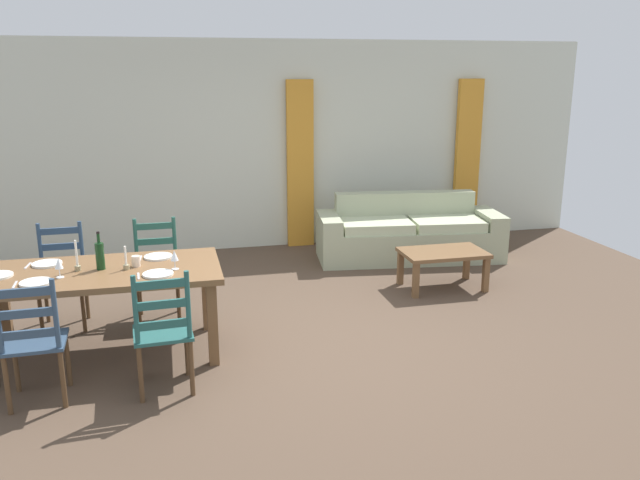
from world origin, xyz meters
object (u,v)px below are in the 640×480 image
(dining_table, at_px, (102,280))
(wine_glass_near_right, at_px, (174,256))
(dining_chair_near_left, at_px, (33,341))
(dining_chair_far_left, at_px, (62,276))
(dining_chair_near_right, at_px, (163,332))
(coffee_cup_primary, at_px, (136,261))
(wine_bottle, at_px, (100,255))
(couch, at_px, (408,235))
(dining_chair_far_right, at_px, (157,270))
(coffee_table, at_px, (443,257))
(wine_glass_near_left, at_px, (59,264))

(dining_table, distance_m, wine_glass_near_right, 0.63)
(dining_chair_near_left, height_order, wine_glass_near_right, dining_chair_near_left)
(dining_chair_far_left, bearing_deg, dining_chair_near_right, -59.83)
(wine_glass_near_right, bearing_deg, coffee_cup_primary, 153.14)
(dining_chair_near_left, xyz_separation_m, dining_chair_far_left, (-0.02, 1.51, 0.00))
(coffee_cup_primary, bearing_deg, wine_bottle, -177.34)
(couch, bearing_deg, dining_table, -148.25)
(dining_table, bearing_deg, couch, 31.75)
(dining_chair_near_right, xyz_separation_m, dining_chair_far_left, (-0.90, 1.55, 0.00))
(dining_chair_far_right, distance_m, coffee_cup_primary, 0.82)
(dining_chair_near_left, distance_m, coffee_table, 4.19)
(dining_chair_far_right, distance_m, coffee_table, 3.02)
(wine_glass_near_left, xyz_separation_m, wine_glass_near_right, (0.88, 0.01, 0.00))
(dining_chair_far_right, bearing_deg, coffee_cup_primary, -101.02)
(dining_chair_near_right, bearing_deg, wine_glass_near_left, 140.81)
(dining_chair_near_left, xyz_separation_m, wine_bottle, (0.41, 0.74, 0.39))
(dining_chair_far_right, relative_size, wine_glass_near_right, 5.96)
(dining_chair_near_right, bearing_deg, wine_bottle, 121.16)
(dining_table, xyz_separation_m, coffee_cup_primary, (0.27, 0.03, 0.13))
(dining_chair_near_left, bearing_deg, wine_bottle, 60.75)
(dining_chair_far_right, distance_m, wine_glass_near_left, 1.22)
(dining_chair_far_left, height_order, dining_chair_far_right, same)
(dining_chair_near_right, bearing_deg, dining_chair_near_left, 177.54)
(dining_chair_far_left, distance_m, wine_glass_near_right, 1.42)
(dining_chair_near_right, relative_size, couch, 0.41)
(dining_table, distance_m, wine_bottle, 0.21)
(dining_chair_near_right, bearing_deg, dining_chair_far_right, 91.89)
(dining_chair_far_left, bearing_deg, dining_chair_near_left, -89.43)
(dining_chair_near_left, xyz_separation_m, dining_chair_far_right, (0.83, 1.50, 0.00))
(wine_glass_near_left, bearing_deg, dining_chair_near_left, -101.85)
(dining_chair_near_right, height_order, wine_bottle, wine_bottle)
(dining_chair_near_right, bearing_deg, couch, 44.03)
(dining_chair_far_left, relative_size, dining_chair_far_right, 1.00)
(dining_chair_far_right, xyz_separation_m, wine_glass_near_left, (-0.71, -0.91, 0.38))
(dining_table, distance_m, dining_chair_far_left, 0.92)
(dining_chair_near_right, relative_size, coffee_table, 1.07)
(dining_chair_near_right, height_order, coffee_cup_primary, dining_chair_near_right)
(wine_bottle, bearing_deg, coffee_table, 15.19)
(dining_chair_near_left, relative_size, wine_glass_near_right, 5.96)
(wine_bottle, height_order, couch, wine_bottle)
(dining_chair_near_left, distance_m, dining_chair_far_right, 1.71)
(wine_bottle, xyz_separation_m, couch, (3.50, 2.15, -0.58))
(coffee_cup_primary, distance_m, couch, 3.90)
(dining_chair_far_right, bearing_deg, dining_chair_far_left, 179.13)
(couch, bearing_deg, coffee_cup_primary, -146.48)
(coffee_cup_primary, bearing_deg, dining_chair_far_right, 78.98)
(wine_glass_near_right, bearing_deg, dining_chair_near_right, -100.31)
(dining_table, height_order, couch, couch)
(dining_chair_near_left, height_order, wine_glass_near_left, dining_chair_near_left)
(dining_chair_near_right, distance_m, couch, 4.21)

